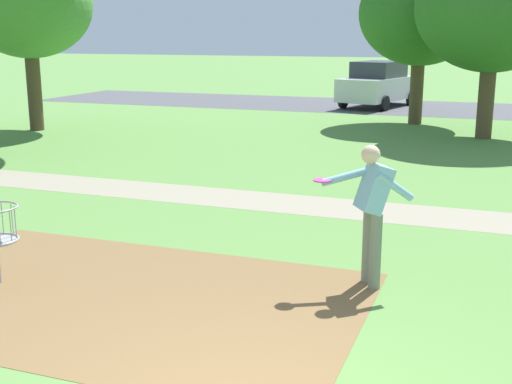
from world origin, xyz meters
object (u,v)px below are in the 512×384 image
tree_mid_left (28,4)px  tree_mid_right (421,13)px  parked_car_leftmost (378,84)px  player_throwing (372,206)px  tree_near_left (493,6)px

tree_mid_left → tree_mid_right: size_ratio=1.03×
tree_mid_right → parked_car_leftmost: size_ratio=1.17×
player_throwing → tree_mid_left: (-12.23, 9.53, 2.82)m
tree_mid_left → tree_near_left: bearing=12.9°
player_throwing → tree_near_left: tree_near_left is taller
tree_mid_left → player_throwing: bearing=-37.9°
player_throwing → parked_car_leftmost: size_ratio=0.38×
player_throwing → tree_mid_left: tree_mid_left is taller
tree_mid_left → tree_mid_right: (10.92, 5.57, -0.23)m
parked_car_leftmost → tree_mid_left: bearing=-130.3°
player_throwing → parked_car_leftmost: (-3.41, 19.93, -0.06)m
tree_near_left → parked_car_leftmost: bearing=120.5°
tree_mid_left → tree_mid_right: tree_mid_left is taller
tree_mid_right → tree_mid_left: bearing=-153.0°
player_throwing → tree_mid_right: 15.37m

